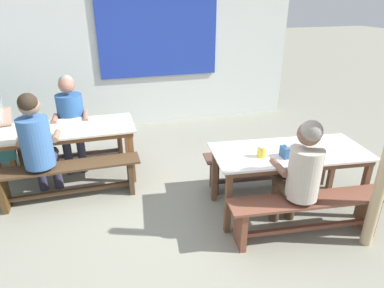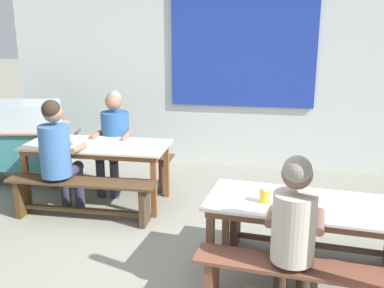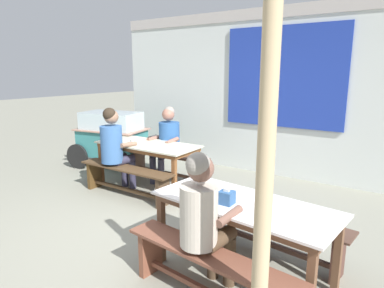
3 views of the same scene
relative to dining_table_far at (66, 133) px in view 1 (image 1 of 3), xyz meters
The scene contains 14 objects.
ground_plane 1.65m from the dining_table_far, 46.71° to the right, with size 40.00×40.00×0.00m, color gray.
backdrop_wall 2.31m from the dining_table_far, 60.30° to the left, with size 6.05×0.23×2.95m.
dining_table_far is the anchor object (origin of this frame).
dining_table_near 2.74m from the dining_table_far, 30.27° to the right, with size 1.73×0.89×0.73m.
bench_far_back 0.62m from the dining_table_far, 90.33° to the left, with size 1.59×0.31×0.46m.
bench_far_front 0.62m from the dining_table_far, 89.67° to the right, with size 1.67×0.31×0.46m.
bench_near_back 2.60m from the dining_table_far, 19.75° to the right, with size 1.67×0.47×0.46m.
bench_near_front 3.01m from the dining_table_far, 39.32° to the right, with size 1.63×0.46×0.46m.
person_center_facing 0.46m from the dining_table_far, 84.32° to the left, with size 0.47×0.58×1.29m.
person_left_back_turned 0.54m from the dining_table_far, 120.21° to the right, with size 0.45×0.55×1.34m.
person_near_front 2.87m from the dining_table_far, 39.29° to the right, with size 0.45×0.54×1.28m.
tissue_box 2.71m from the dining_table_far, 33.64° to the right, with size 0.12×0.12×0.14m.
condiment_jar 2.46m from the dining_table_far, 35.49° to the right, with size 0.09×0.09×0.12m.
soup_bowl 0.27m from the dining_table_far, 166.42° to the right, with size 0.12×0.12×0.05m, color silver.
Camera 1 is at (-0.57, -3.10, 2.27)m, focal length 31.18 mm.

